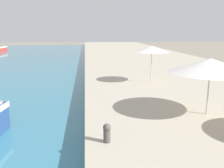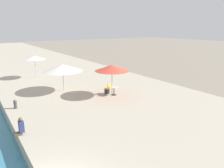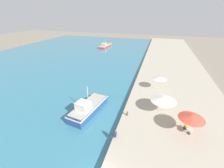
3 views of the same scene
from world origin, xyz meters
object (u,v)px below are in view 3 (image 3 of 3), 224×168
Objects in this scene: cafe_umbrella_striped at (160,78)px; mooring_bollard at (127,113)px; cafe_umbrella_white at (164,99)px; cafe_table at (190,130)px; fishing_boat_near at (88,108)px; fishing_boat_mid at (105,45)px; cafe_chair_left at (186,127)px; person_at_quay at (115,134)px; cafe_umbrella_pink at (192,117)px.

mooring_bollard is at bearing -112.93° from cafe_umbrella_striped.
mooring_bollard is at bearing -153.03° from cafe_umbrella_white.
cafe_umbrella_striped is 3.25× the size of cafe_table.
fishing_boat_near is at bearing -166.97° from cafe_umbrella_white.
fishing_boat_near reaches higher than fishing_boat_mid.
fishing_boat_mid reaches higher than cafe_chair_left.
cafe_chair_left is at bearing -4.81° from mooring_bollard.
fishing_boat_near is 2.21× the size of cafe_umbrella_white.
fishing_boat_mid is (-13.26, 45.50, -0.17)m from fishing_boat_near.
cafe_chair_left is 0.89× the size of person_at_quay.
cafe_umbrella_striped is 14.76m from person_at_quay.
cafe_umbrella_white is (10.75, 2.49, 2.05)m from fishing_boat_near.
cafe_umbrella_pink is 1.90m from cafe_table.
fishing_boat_near is 14.06m from cafe_umbrella_pink.
fishing_boat_mid is 53.32m from person_at_quay.
fishing_boat_mid is at bearing 98.19° from cafe_chair_left.
cafe_umbrella_striped is at bearing 67.07° from mooring_bollard.
cafe_table is 0.78× the size of person_at_quay.
cafe_umbrella_striped is (-0.70, 7.04, 0.19)m from cafe_umbrella_white.
cafe_chair_left reaches higher than cafe_table.
cafe_chair_left reaches higher than mooring_bollard.
cafe_umbrella_striped is at bearing -53.61° from fishing_boat_mid.
fishing_boat_near is 11.23m from cafe_umbrella_white.
cafe_umbrella_white is at bearing 26.97° from mooring_bollard.
cafe_umbrella_striped is at bearing 95.65° from cafe_umbrella_white.
person_at_quay is at bearing -176.87° from cafe_chair_left.
cafe_umbrella_pink is at bearing -49.24° from cafe_umbrella_white.
mooring_bollard is at bearing 9.92° from fishing_boat_near.
cafe_umbrella_striped reaches higher than cafe_table.
person_at_quay is (-5.22, -6.88, -1.74)m from cafe_umbrella_white.
fishing_boat_near reaches higher than cafe_table.
cafe_chair_left is at bearing 25.29° from person_at_quay.
cafe_umbrella_white is (24.02, -43.02, 2.22)m from fishing_boat_mid.
mooring_bollard is at bearing 170.57° from cafe_table.
fishing_boat_mid is 53.35m from cafe_chair_left.
cafe_umbrella_striped is at bearing 52.38° from fishing_boat_near.
cafe_umbrella_white is 1.38× the size of cafe_umbrella_striped.
fishing_boat_near is at bearing -70.31° from fishing_boat_mid.
cafe_umbrella_pink is at bearing 136.31° from cafe_table.
cafe_table is (0.13, -0.12, -1.89)m from cafe_umbrella_pink.
cafe_umbrella_white is 5.49× the size of mooring_bollard.
cafe_umbrella_pink reaches higher than cafe_chair_left.
person_at_quay reaches higher than cafe_chair_left.
cafe_umbrella_white is 7.08m from cafe_umbrella_striped.
fishing_boat_mid is at bearing 110.65° from person_at_quay.
fishing_boat_mid is at bearing 115.18° from fishing_boat_near.
cafe_chair_left is (3.63, -10.06, -2.06)m from cafe_umbrella_striped.
fishing_boat_mid is 49.35m from mooring_bollard.
fishing_boat_mid reaches higher than cafe_umbrella_striped.
cafe_umbrella_pink is 11.27m from cafe_umbrella_striped.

